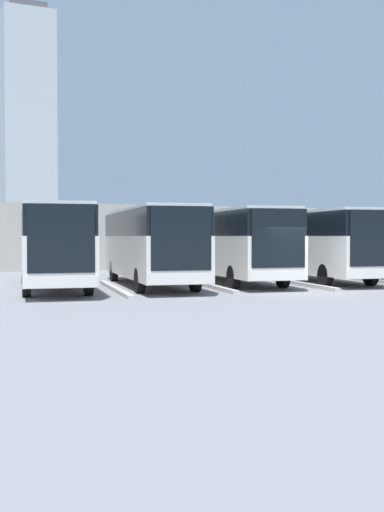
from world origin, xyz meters
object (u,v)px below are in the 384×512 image
Objects in this scene: bus_2 at (232,243)px; bus_4 at (53,244)px; bus_1 at (313,242)px; bus_3 at (150,243)px.

bus_2 and bus_4 have the same top height.
bus_2 is 1.00× the size of bus_4.
bus_1 is 4.19m from bus_2.
bus_4 is (8.32, 0.20, 0.00)m from bus_2.
bus_2 is 1.00× the size of bus_3.
bus_3 is (8.32, -0.10, 0.00)m from bus_1.
bus_3 is 1.00× the size of bus_4.
bus_1 is 1.00× the size of bus_2.
bus_3 is (4.16, 0.38, 0.00)m from bus_2.
bus_1 is 12.48m from bus_4.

